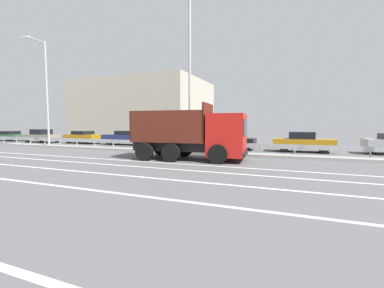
# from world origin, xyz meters

# --- Properties ---
(ground_plane) EXTENTS (320.00, 320.00, 0.00)m
(ground_plane) POSITION_xyz_m (0.00, 0.00, 0.00)
(ground_plane) COLOR #565659
(lane_strip_0) EXTENTS (69.61, 0.16, 0.01)m
(lane_strip_0) POSITION_xyz_m (1.46, -2.13, 0.00)
(lane_strip_0) COLOR silver
(lane_strip_0) RESTS_ON ground_plane
(lane_strip_1) EXTENTS (69.61, 0.16, 0.01)m
(lane_strip_1) POSITION_xyz_m (1.46, -3.73, 0.00)
(lane_strip_1) COLOR silver
(lane_strip_1) RESTS_ON ground_plane
(lane_strip_2) EXTENTS (69.61, 0.16, 0.01)m
(lane_strip_2) POSITION_xyz_m (1.46, -5.78, 0.00)
(lane_strip_2) COLOR silver
(lane_strip_2) RESTS_ON ground_plane
(lane_strip_3) EXTENTS (69.61, 0.16, 0.01)m
(lane_strip_3) POSITION_xyz_m (1.46, -8.11, 0.00)
(lane_strip_3) COLOR silver
(lane_strip_3) RESTS_ON ground_plane
(median_island) EXTENTS (38.28, 1.10, 0.18)m
(median_island) POSITION_xyz_m (0.00, 2.62, 0.09)
(median_island) COLOR gray
(median_island) RESTS_ON ground_plane
(median_guardrail) EXTENTS (69.61, 0.09, 0.78)m
(median_guardrail) POSITION_xyz_m (-0.00, 3.63, 0.57)
(median_guardrail) COLOR #9EA0A5
(median_guardrail) RESTS_ON ground_plane
(dump_truck) EXTENTS (6.87, 3.31, 3.29)m
(dump_truck) POSITION_xyz_m (2.41, -0.23, 1.32)
(dump_truck) COLOR red
(dump_truck) RESTS_ON ground_plane
(median_road_sign) EXTENTS (0.81, 0.16, 2.34)m
(median_road_sign) POSITION_xyz_m (-2.06, 2.62, 1.26)
(median_road_sign) COLOR white
(median_road_sign) RESTS_ON ground_plane
(street_lamp_1) EXTENTS (0.71, 2.05, 9.50)m
(street_lamp_1) POSITION_xyz_m (-13.60, 2.30, 5.22)
(street_lamp_1) COLOR #ADADB2
(street_lamp_1) RESTS_ON ground_plane
(street_lamp_2) EXTENTS (0.71, 2.70, 10.77)m
(street_lamp_2) POSITION_xyz_m (0.32, 2.46, 5.94)
(street_lamp_2) COLOR #ADADB2
(street_lamp_2) RESTS_ON ground_plane
(parked_car_0) EXTENTS (4.36, 2.03, 1.25)m
(parked_car_0) POSITION_xyz_m (-26.34, 7.01, 0.66)
(parked_car_0) COLOR #335B33
(parked_car_0) RESTS_ON ground_plane
(parked_car_1) EXTENTS (4.72, 2.00, 1.53)m
(parked_car_1) POSITION_xyz_m (-19.91, 6.57, 0.76)
(parked_car_1) COLOR gray
(parked_car_1) RESTS_ON ground_plane
(parked_car_2) EXTENTS (4.30, 2.16, 1.38)m
(parked_car_2) POSITION_xyz_m (-14.28, 7.27, 0.72)
(parked_car_2) COLOR #B27A14
(parked_car_2) RESTS_ON ground_plane
(parked_car_3) EXTENTS (4.94, 2.05, 1.45)m
(parked_car_3) POSITION_xyz_m (-8.68, 7.32, 0.75)
(parked_car_3) COLOR navy
(parked_car_3) RESTS_ON ground_plane
(parked_car_4) EXTENTS (4.43, 1.84, 1.52)m
(parked_car_4) POSITION_xyz_m (-3.26, 6.59, 0.76)
(parked_car_4) COLOR maroon
(parked_car_4) RESTS_ON ground_plane
(parked_car_5) EXTENTS (3.81, 2.05, 1.36)m
(parked_car_5) POSITION_xyz_m (2.41, 6.70, 0.71)
(parked_car_5) COLOR black
(parked_car_5) RESTS_ON ground_plane
(parked_car_6) EXTENTS (4.33, 1.91, 1.53)m
(parked_car_6) POSITION_xyz_m (7.87, 6.68, 0.76)
(parked_car_6) COLOR #B27A14
(parked_car_6) RESTS_ON ground_plane
(background_building_0) EXTENTS (18.67, 13.52, 8.69)m
(background_building_0) POSITION_xyz_m (-15.03, 20.80, 4.34)
(background_building_0) COLOR #B7AD99
(background_building_0) RESTS_ON ground_plane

